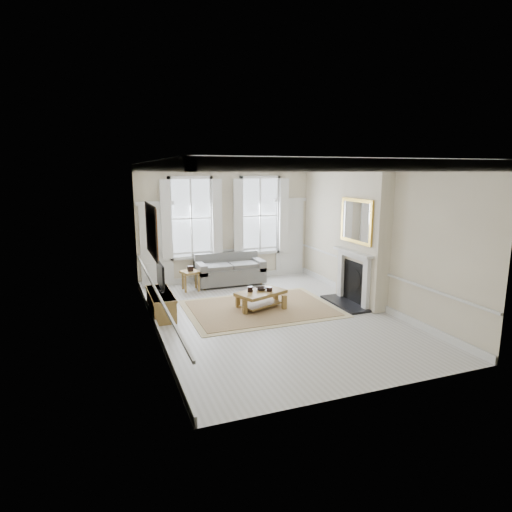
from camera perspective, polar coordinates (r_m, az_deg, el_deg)
name	(u,v)px	position (r m, az deg, el deg)	size (l,w,h in m)	color
floor	(273,317)	(9.73, 2.28, -8.07)	(7.20, 7.20, 0.00)	#B7B5AD
ceiling	(274,162)	(9.18, 2.45, 12.38)	(7.20, 7.20, 0.00)	white
back_wall	(226,223)	(12.67, -3.99, 4.35)	(5.20, 5.20, 0.00)	beige
left_wall	(152,250)	(8.65, -13.72, 0.81)	(7.20, 7.20, 0.00)	beige
right_wall	(374,236)	(10.58, 15.46, 2.60)	(7.20, 7.20, 0.00)	beige
window_left	(191,218)	(12.34, -8.63, 5.00)	(1.26, 0.20, 2.20)	#B2BCC6
window_right	(260,216)	(12.93, 0.54, 5.41)	(1.26, 0.20, 2.20)	#B2BCC6
door_left	(157,246)	(12.29, -13.10, 1.28)	(0.90, 0.08, 2.30)	silver
door_right	(290,238)	(13.43, 4.51, 2.37)	(0.90, 0.08, 2.30)	silver
painting	(151,230)	(8.89, -13.81, 3.38)	(0.05, 1.66, 1.06)	#AC641D
chimney_breast	(363,235)	(10.64, 14.07, 2.72)	(0.35, 1.70, 3.38)	beige
hearth	(345,303)	(10.78, 11.77, -6.22)	(0.55, 1.50, 0.05)	black
fireplace	(353,275)	(10.70, 12.83, -2.46)	(0.21, 1.45, 1.33)	silver
mirror	(356,221)	(10.48, 13.19, 4.56)	(0.06, 1.26, 1.06)	gold
sofa	(229,271)	(12.42, -3.59, -2.05)	(1.92, 0.93, 0.88)	#585856
side_table	(191,275)	(11.82, -8.73, -2.50)	(0.56, 0.56, 0.54)	brown
rug	(261,308)	(10.25, 0.65, -6.98)	(3.50, 2.60, 0.02)	olive
coffee_table	(261,295)	(10.15, 0.66, -5.17)	(1.31, 1.04, 0.43)	brown
ceramic_pot_a	(250,289)	(10.07, -0.78, -4.45)	(0.13, 0.13, 0.13)	black
ceramic_pot_b	(270,289)	(10.14, 1.82, -4.43)	(0.14, 0.14, 0.10)	black
bowl	(261,289)	(10.22, 0.72, -4.39)	(0.26, 0.26, 0.06)	black
tv_stand	(161,304)	(9.99, -12.57, -6.23)	(0.47, 1.47, 0.52)	brown
tv	(161,276)	(9.82, -12.60, -2.56)	(0.08, 0.90, 0.68)	black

